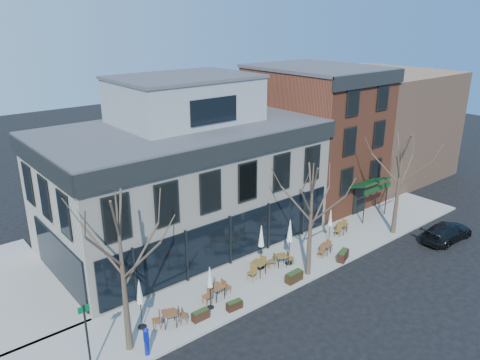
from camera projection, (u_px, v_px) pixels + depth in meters
ground at (229, 266)px, 29.53m from camera, size 120.00×120.00×0.00m
sidewalk_front at (290, 262)px, 29.88m from camera, size 33.50×4.70×0.15m
sidewalk_side at (13, 287)px, 27.13m from camera, size 4.50×12.00×0.15m
corner_building at (184, 176)px, 31.69m from camera, size 18.39×10.39×11.10m
red_brick_building at (314, 134)px, 39.07m from camera, size 8.20×11.78×11.18m
bg_building at (375, 123)px, 46.02m from camera, size 12.00×12.00×10.00m
tree_corner at (123, 272)px, 20.70m from camera, size 3.93×3.98×7.92m
tree_mid at (311, 219)px, 27.23m from camera, size 3.50×3.55×7.04m
tree_right at (399, 182)px, 32.55m from camera, size 3.72×3.77×7.48m
sign_pole at (87, 335)px, 20.00m from camera, size 0.50×0.10×3.40m
parked_sedan at (447, 232)px, 32.76m from camera, size 4.56×2.01×1.30m
call_box at (146, 340)px, 21.39m from camera, size 0.31×0.29×1.47m
cafe_set_0 at (170, 317)px, 23.50m from camera, size 1.84×1.08×0.95m
cafe_set_1 at (217, 291)px, 25.72m from camera, size 1.90×0.80×0.99m
cafe_set_2 at (258, 267)px, 28.09m from camera, size 2.04×1.07×1.05m
cafe_set_3 at (281, 259)px, 29.17m from camera, size 1.70×1.07×0.89m
cafe_set_4 at (326, 248)px, 30.62m from camera, size 1.61×0.79×0.83m
cafe_set_5 at (342, 227)px, 33.53m from camera, size 1.77×0.92×0.91m
umbrella_0 at (140, 294)px, 22.86m from camera, size 0.44×0.44×2.77m
umbrella_1 at (210, 279)px, 24.52m from camera, size 0.40×0.40×2.48m
umbrella_2 at (261, 238)px, 28.39m from camera, size 0.46×0.46×2.89m
umbrella_3 at (290, 233)px, 28.85m from camera, size 0.48×0.48×3.03m
umbrella_4 at (330, 220)px, 31.77m from camera, size 0.39×0.39×2.44m
planter_0 at (201, 315)px, 24.06m from camera, size 0.95×0.38×0.53m
planter_1 at (234, 305)px, 24.90m from camera, size 0.92×0.42×0.50m
planter_2 at (294, 276)px, 27.50m from camera, size 1.16×0.51×0.64m
planter_3 at (343, 255)px, 29.94m from camera, size 1.22×0.84×0.63m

